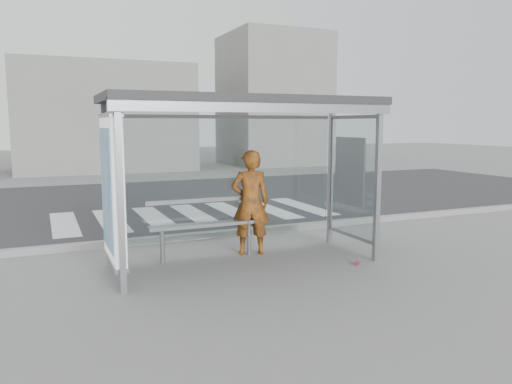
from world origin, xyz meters
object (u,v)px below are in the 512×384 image
(bus_shelter, at_px, (221,138))
(person, at_px, (250,202))
(soda_can, at_px, (357,263))
(bench, at_px, (206,224))

(bus_shelter, xyz_separation_m, person, (0.68, 0.46, -1.10))
(bus_shelter, relative_size, soda_can, 34.87)
(bus_shelter, height_order, bench, bus_shelter)
(person, xyz_separation_m, soda_can, (1.28, -1.30, -0.85))
(soda_can, bearing_deg, bus_shelter, 156.74)
(person, distance_m, bench, 0.85)
(bus_shelter, bearing_deg, soda_can, -23.26)
(person, bearing_deg, soda_can, 150.24)
(bus_shelter, height_order, soda_can, bus_shelter)
(bus_shelter, distance_m, soda_can, 2.89)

